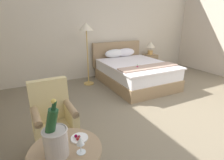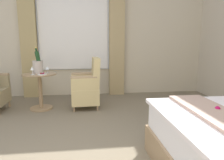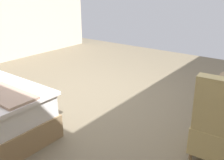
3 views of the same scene
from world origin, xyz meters
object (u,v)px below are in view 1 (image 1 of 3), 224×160
bedside_lamp (151,46)px  snack_plate (79,138)px  champagne_bucket (55,139)px  wine_glass_near_bucket (80,142)px  nightstand (149,63)px  armchair_by_window (54,123)px  floor_lamp_brass (86,33)px  wine_glass_near_edge (53,134)px  bed (134,72)px

bedside_lamp → snack_plate: (-3.47, -3.36, -0.17)m
champagne_bucket → wine_glass_near_bucket: bearing=-18.6°
nightstand → armchair_by_window: (-3.59, -2.55, 0.12)m
floor_lamp_brass → wine_glass_near_edge: size_ratio=12.84×
floor_lamp_brass → armchair_by_window: floor_lamp_brass is taller
bedside_lamp → wine_glass_near_bucket: bedside_lamp is taller
nightstand → wine_glass_near_edge: bearing=-138.1°
wine_glass_near_bucket → floor_lamp_brass: bearing=70.0°
floor_lamp_brass → armchair_by_window: size_ratio=1.68×
nightstand → champagne_bucket: bearing=-136.7°
nightstand → bed: bearing=-146.4°
champagne_bucket → armchair_by_window: (0.10, 0.92, -0.43)m
wine_glass_near_edge → armchair_by_window: size_ratio=0.13×
snack_plate → wine_glass_near_bucket: bearing=-101.1°
wine_glass_near_bucket → armchair_by_window: (-0.08, 0.98, -0.38)m
snack_plate → nightstand: bearing=44.0°
bedside_lamp → nightstand: bearing=0.0°
floor_lamp_brass → wine_glass_near_bucket: (-1.19, -3.27, -0.61)m
bed → wine_glass_near_bucket: bearing=-130.4°
wine_glass_near_bucket → nightstand: bearing=45.2°
bedside_lamp → floor_lamp_brass: size_ratio=0.25×
wine_glass_near_bucket → snack_plate: (0.03, 0.18, -0.10)m
nightstand → floor_lamp_brass: 2.58m
bed → floor_lamp_brass: floor_lamp_brass is taller
snack_plate → armchair_by_window: armchair_by_window is taller
bed → nightstand: (1.16, 0.77, -0.04)m
champagne_bucket → wine_glass_near_edge: champagne_bucket is taller
wine_glass_near_edge → armchair_by_window: bearing=82.6°
champagne_bucket → bed: bearing=46.9°
floor_lamp_brass → champagne_bucket: bearing=-113.2°
armchair_by_window → wine_glass_near_edge: bearing=-97.4°
floor_lamp_brass → snack_plate: bearing=-110.5°
nightstand → floor_lamp_brass: size_ratio=0.36×
champagne_bucket → snack_plate: 0.29m
wine_glass_near_bucket → armchair_by_window: size_ratio=0.16×
wine_glass_near_edge → snack_plate: bearing=-13.1°
bed → wine_glass_near_bucket: 3.65m
wine_glass_near_bucket → snack_plate: size_ratio=0.96×
bedside_lamp → floor_lamp_brass: 2.39m
champagne_bucket → wine_glass_near_bucket: (0.18, -0.06, -0.05)m
nightstand → armchair_by_window: size_ratio=0.61×
bed → bedside_lamp: bed is taller
bedside_lamp → armchair_by_window: bedside_lamp is taller
bed → nightstand: bed is taller
bed → snack_plate: bed is taller
wine_glass_near_bucket → bed: bearing=49.6°
wine_glass_near_bucket → snack_plate: wine_glass_near_bucket is taller
wine_glass_near_bucket → armchair_by_window: 1.06m
armchair_by_window → nightstand: bearing=35.4°
nightstand → snack_plate: snack_plate is taller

